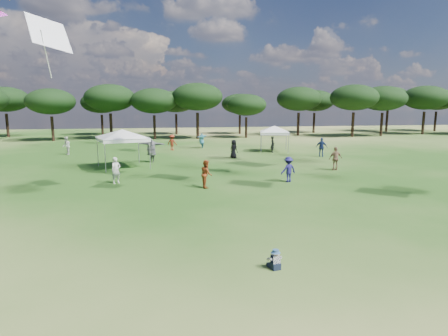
{
  "coord_description": "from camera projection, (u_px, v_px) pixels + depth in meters",
  "views": [
    {
      "loc": [
        -2.58,
        -7.21,
        4.58
      ],
      "look_at": [
        -0.13,
        6.0,
        2.32
      ],
      "focal_mm": 30.0,
      "sensor_mm": 36.0,
      "label": 1
    }
  ],
  "objects": [
    {
      "name": "tent_right",
      "position": [
        274.0,
        127.0,
        36.96
      ],
      "size": [
        5.41,
        5.41,
        2.87
      ],
      "rotation": [
        0.0,
        0.0,
        -0.27
      ],
      "color": "gray",
      "rests_on": "ground"
    },
    {
      "name": "ground",
      "position": [
        280.0,
        316.0,
        8.22
      ],
      "size": [
        140.0,
        140.0,
        0.0
      ],
      "primitive_type": "plane",
      "color": "#2A5319",
      "rests_on": "ground"
    },
    {
      "name": "toddler",
      "position": [
        275.0,
        260.0,
        10.56
      ],
      "size": [
        0.42,
        0.45,
        0.58
      ],
      "rotation": [
        0.0,
        0.0,
        0.22
      ],
      "color": "black",
      "rests_on": "ground"
    },
    {
      "name": "tree_line",
      "position": [
        189.0,
        99.0,
        53.71
      ],
      "size": [
        108.78,
        17.63,
        7.77
      ],
      "color": "black",
      "rests_on": "ground"
    },
    {
      "name": "tent_left",
      "position": [
        122.0,
        131.0,
        27.29
      ],
      "size": [
        6.41,
        6.41,
        3.13
      ],
      "rotation": [
        0.0,
        0.0,
        0.29
      ],
      "color": "gray",
      "rests_on": "ground"
    },
    {
      "name": "festival_crowd",
      "position": [
        161.0,
        152.0,
        29.8
      ],
      "size": [
        28.79,
        20.89,
        1.91
      ],
      "color": "#8F3917",
      "rests_on": "ground"
    }
  ]
}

